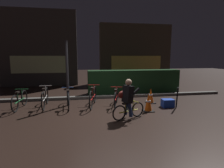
{
  "coord_description": "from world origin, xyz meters",
  "views": [
    {
      "loc": [
        -0.93,
        -5.95,
        1.93
      ],
      "look_at": [
        0.2,
        0.6,
        0.9
      ],
      "focal_mm": 28.91,
      "sensor_mm": 36.0,
      "label": 1
    }
  ],
  "objects_px": {
    "parked_bike_left_mid": "(45,98)",
    "traffic_cone_near": "(148,103)",
    "closed_umbrella": "(177,98)",
    "parked_bike_leftmost": "(20,100)",
    "blue_crate": "(168,103)",
    "cyclist": "(128,99)",
    "traffic_cone_far": "(151,96)",
    "parked_bike_center_right": "(93,97)",
    "street_post": "(67,74)",
    "parked_bike_right_mid": "(116,97)",
    "parked_bike_center_left": "(68,99)"
  },
  "relations": [
    {
      "from": "parked_bike_left_mid",
      "to": "traffic_cone_near",
      "type": "relative_size",
      "value": 2.65
    },
    {
      "from": "cyclist",
      "to": "parked_bike_leftmost",
      "type": "bearing_deg",
      "value": 133.13
    },
    {
      "from": "street_post",
      "to": "parked_bike_leftmost",
      "type": "bearing_deg",
      "value": -174.0
    },
    {
      "from": "blue_crate",
      "to": "closed_umbrella",
      "type": "bearing_deg",
      "value": -46.99
    },
    {
      "from": "parked_bike_leftmost",
      "to": "cyclist",
      "type": "xyz_separation_m",
      "value": [
        3.65,
        -1.73,
        0.31
      ]
    },
    {
      "from": "parked_bike_center_left",
      "to": "closed_umbrella",
      "type": "distance_m",
      "value": 4.08
    },
    {
      "from": "street_post",
      "to": "closed_umbrella",
      "type": "distance_m",
      "value": 4.25
    },
    {
      "from": "traffic_cone_near",
      "to": "traffic_cone_far",
      "type": "height_order",
      "value": "traffic_cone_near"
    },
    {
      "from": "parked_bike_right_mid",
      "to": "traffic_cone_far",
      "type": "bearing_deg",
      "value": -70.2
    },
    {
      "from": "parked_bike_left_mid",
      "to": "traffic_cone_near",
      "type": "distance_m",
      "value": 3.88
    },
    {
      "from": "street_post",
      "to": "cyclist",
      "type": "xyz_separation_m",
      "value": [
        1.92,
        -1.91,
        -0.63
      ]
    },
    {
      "from": "parked_bike_right_mid",
      "to": "traffic_cone_far",
      "type": "height_order",
      "value": "parked_bike_right_mid"
    },
    {
      "from": "parked_bike_center_right",
      "to": "closed_umbrella",
      "type": "relative_size",
      "value": 2.02
    },
    {
      "from": "blue_crate",
      "to": "street_post",
      "type": "bearing_deg",
      "value": 166.59
    },
    {
      "from": "parked_bike_leftmost",
      "to": "blue_crate",
      "type": "height_order",
      "value": "parked_bike_leftmost"
    },
    {
      "from": "parked_bike_center_left",
      "to": "closed_umbrella",
      "type": "relative_size",
      "value": 1.87
    },
    {
      "from": "parked_bike_right_mid",
      "to": "traffic_cone_far",
      "type": "xyz_separation_m",
      "value": [
        1.49,
        0.11,
        -0.03
      ]
    },
    {
      "from": "parked_bike_leftmost",
      "to": "parked_bike_right_mid",
      "type": "distance_m",
      "value": 3.6
    },
    {
      "from": "street_post",
      "to": "parked_bike_center_right",
      "type": "distance_m",
      "value": 1.34
    },
    {
      "from": "parked_bike_center_right",
      "to": "traffic_cone_far",
      "type": "xyz_separation_m",
      "value": [
        2.39,
        0.05,
        -0.07
      ]
    },
    {
      "from": "parked_bike_right_mid",
      "to": "traffic_cone_near",
      "type": "height_order",
      "value": "parked_bike_right_mid"
    },
    {
      "from": "traffic_cone_near",
      "to": "blue_crate",
      "type": "relative_size",
      "value": 1.47
    },
    {
      "from": "street_post",
      "to": "parked_bike_center_left",
      "type": "xyz_separation_m",
      "value": [
        0.02,
        -0.28,
        -0.93
      ]
    },
    {
      "from": "parked_bike_leftmost",
      "to": "blue_crate",
      "type": "bearing_deg",
      "value": -94.32
    },
    {
      "from": "cyclist",
      "to": "closed_umbrella",
      "type": "distance_m",
      "value": 2.23
    },
    {
      "from": "traffic_cone_far",
      "to": "cyclist",
      "type": "bearing_deg",
      "value": -130.42
    },
    {
      "from": "parked_bike_left_mid",
      "to": "closed_umbrella",
      "type": "relative_size",
      "value": 2.01
    },
    {
      "from": "cyclist",
      "to": "closed_umbrella",
      "type": "height_order",
      "value": "cyclist"
    },
    {
      "from": "parked_bike_left_mid",
      "to": "traffic_cone_far",
      "type": "xyz_separation_m",
      "value": [
        4.21,
        -0.13,
        -0.06
      ]
    },
    {
      "from": "traffic_cone_far",
      "to": "parked_bike_left_mid",
      "type": "bearing_deg",
      "value": 178.24
    },
    {
      "from": "street_post",
      "to": "parked_bike_right_mid",
      "type": "distance_m",
      "value": 2.11
    },
    {
      "from": "parked_bike_leftmost",
      "to": "closed_umbrella",
      "type": "relative_size",
      "value": 1.79
    },
    {
      "from": "parked_bike_left_mid",
      "to": "street_post",
      "type": "bearing_deg",
      "value": -86.24
    },
    {
      "from": "street_post",
      "to": "parked_bike_center_right",
      "type": "xyz_separation_m",
      "value": [
        0.96,
        -0.28,
        -0.9
      ]
    },
    {
      "from": "parked_bike_center_right",
      "to": "parked_bike_right_mid",
      "type": "bearing_deg",
      "value": -81.99
    },
    {
      "from": "blue_crate",
      "to": "parked_bike_center_right",
      "type": "bearing_deg",
      "value": 167.58
    },
    {
      "from": "closed_umbrella",
      "to": "parked_bike_left_mid",
      "type": "bearing_deg",
      "value": -78.62
    },
    {
      "from": "street_post",
      "to": "parked_bike_center_right",
      "type": "bearing_deg",
      "value": -16.26
    },
    {
      "from": "traffic_cone_near",
      "to": "parked_bike_left_mid",
      "type": "bearing_deg",
      "value": 161.99
    },
    {
      "from": "parked_bike_right_mid",
      "to": "parked_bike_leftmost",
      "type": "bearing_deg",
      "value": 102.86
    },
    {
      "from": "parked_bike_left_mid",
      "to": "parked_bike_center_right",
      "type": "height_order",
      "value": "parked_bike_center_right"
    },
    {
      "from": "traffic_cone_near",
      "to": "parked_bike_right_mid",
      "type": "bearing_deg",
      "value": 135.45
    },
    {
      "from": "parked_bike_center_right",
      "to": "blue_crate",
      "type": "bearing_deg",
      "value": -90.46
    },
    {
      "from": "blue_crate",
      "to": "cyclist",
      "type": "distance_m",
      "value": 2.17
    },
    {
      "from": "parked_bike_leftmost",
      "to": "blue_crate",
      "type": "distance_m",
      "value": 5.55
    },
    {
      "from": "parked_bike_right_mid",
      "to": "traffic_cone_near",
      "type": "distance_m",
      "value": 1.36
    },
    {
      "from": "traffic_cone_far",
      "to": "closed_umbrella",
      "type": "xyz_separation_m",
      "value": [
        0.66,
        -0.92,
        0.12
      ]
    },
    {
      "from": "parked_bike_left_mid",
      "to": "parked_bike_right_mid",
      "type": "height_order",
      "value": "parked_bike_left_mid"
    },
    {
      "from": "traffic_cone_near",
      "to": "closed_umbrella",
      "type": "relative_size",
      "value": 0.76
    },
    {
      "from": "parked_bike_center_right",
      "to": "cyclist",
      "type": "xyz_separation_m",
      "value": [
        0.96,
        -1.63,
        0.27
      ]
    }
  ]
}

